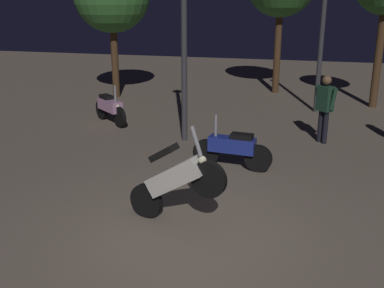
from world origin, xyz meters
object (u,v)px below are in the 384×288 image
(streetlamp_near, at_px, (184,4))
(motorcycle_white_foreground, at_px, (175,180))
(motorcycle_blue_parked_left, at_px, (232,148))
(motorcycle_pink_parked_right, at_px, (110,108))
(streetlamp_far, at_px, (324,13))
(person_rider_beside, at_px, (325,103))

(streetlamp_near, bearing_deg, motorcycle_white_foreground, -76.66)
(motorcycle_blue_parked_left, distance_m, streetlamp_near, 3.51)
(motorcycle_pink_parked_right, distance_m, streetlamp_near, 3.80)
(motorcycle_blue_parked_left, height_order, motorcycle_pink_parked_right, same)
(motorcycle_blue_parked_left, distance_m, streetlamp_far, 6.19)
(streetlamp_far, bearing_deg, motorcycle_blue_parked_left, -107.20)
(motorcycle_blue_parked_left, height_order, person_rider_beside, person_rider_beside)
(person_rider_beside, bearing_deg, streetlamp_near, -35.28)
(motorcycle_white_foreground, relative_size, motorcycle_pink_parked_right, 1.21)
(motorcycle_white_foreground, bearing_deg, streetlamp_near, 117.65)
(streetlamp_far, bearing_deg, person_rider_beside, -87.49)
(motorcycle_white_foreground, height_order, streetlamp_far, streetlamp_far)
(motorcycle_white_foreground, relative_size, person_rider_beside, 1.00)
(motorcycle_blue_parked_left, relative_size, streetlamp_far, 0.37)
(motorcycle_blue_parked_left, height_order, streetlamp_far, streetlamp_far)
(streetlamp_near, bearing_deg, motorcycle_pink_parked_right, 156.89)
(streetlamp_far, bearing_deg, motorcycle_white_foreground, -104.71)
(motorcycle_white_foreground, xyz_separation_m, streetlamp_near, (-1.01, 4.26, 2.45))
(motorcycle_blue_parked_left, xyz_separation_m, streetlamp_far, (1.68, 5.42, 2.48))
(motorcycle_pink_parked_right, relative_size, streetlamp_far, 0.30)
(motorcycle_white_foreground, relative_size, motorcycle_blue_parked_left, 0.98)
(person_rider_beside, bearing_deg, streetlamp_far, -133.71)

